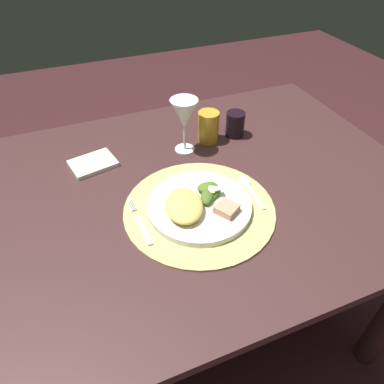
{
  "coord_description": "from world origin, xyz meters",
  "views": [
    {
      "loc": [
        -0.2,
        -0.69,
        1.36
      ],
      "look_at": [
        0.06,
        -0.05,
        0.76
      ],
      "focal_mm": 32.85,
      "sensor_mm": 36.0,
      "label": 1
    }
  ],
  "objects_px": {
    "dining_table": "(167,225)",
    "napkin": "(93,163)",
    "fork": "(140,223)",
    "spoon": "(248,186)",
    "wine_glass": "(184,116)",
    "dark_tumbler": "(235,124)",
    "amber_tumbler": "(208,127)",
    "dinner_plate": "(199,206)"
  },
  "relations": [
    {
      "from": "dining_table",
      "to": "amber_tumbler",
      "type": "bearing_deg",
      "value": 41.81
    },
    {
      "from": "napkin",
      "to": "wine_glass",
      "type": "bearing_deg",
      "value": -5.27
    },
    {
      "from": "dinner_plate",
      "to": "fork",
      "type": "relative_size",
      "value": 1.58
    },
    {
      "from": "dinner_plate",
      "to": "fork",
      "type": "height_order",
      "value": "dinner_plate"
    },
    {
      "from": "spoon",
      "to": "dining_table",
      "type": "bearing_deg",
      "value": 161.73
    },
    {
      "from": "dinner_plate",
      "to": "spoon",
      "type": "xyz_separation_m",
      "value": [
        0.16,
        0.03,
        -0.01
      ]
    },
    {
      "from": "fork",
      "to": "napkin",
      "type": "bearing_deg",
      "value": 102.38
    },
    {
      "from": "spoon",
      "to": "amber_tumbler",
      "type": "relative_size",
      "value": 1.41
    },
    {
      "from": "dining_table",
      "to": "amber_tumbler",
      "type": "relative_size",
      "value": 14.41
    },
    {
      "from": "wine_glass",
      "to": "dinner_plate",
      "type": "bearing_deg",
      "value": -103.28
    },
    {
      "from": "wine_glass",
      "to": "dark_tumbler",
      "type": "distance_m",
      "value": 0.2
    },
    {
      "from": "dining_table",
      "to": "napkin",
      "type": "distance_m",
      "value": 0.29
    },
    {
      "from": "wine_glass",
      "to": "amber_tumbler",
      "type": "distance_m",
      "value": 0.12
    },
    {
      "from": "dining_table",
      "to": "napkin",
      "type": "xyz_separation_m",
      "value": [
        -0.16,
        0.19,
        0.14
      ]
    },
    {
      "from": "wine_glass",
      "to": "dark_tumbler",
      "type": "xyz_separation_m",
      "value": [
        0.18,
        0.02,
        -0.08
      ]
    },
    {
      "from": "amber_tumbler",
      "to": "dark_tumbler",
      "type": "height_order",
      "value": "amber_tumbler"
    },
    {
      "from": "dinner_plate",
      "to": "napkin",
      "type": "xyz_separation_m",
      "value": [
        -0.22,
        0.29,
        -0.01
      ]
    },
    {
      "from": "fork",
      "to": "spoon",
      "type": "distance_m",
      "value": 0.31
    },
    {
      "from": "dark_tumbler",
      "to": "spoon",
      "type": "bearing_deg",
      "value": -109.31
    },
    {
      "from": "wine_glass",
      "to": "dark_tumbler",
      "type": "relative_size",
      "value": 2.07
    },
    {
      "from": "dining_table",
      "to": "fork",
      "type": "height_order",
      "value": "fork"
    },
    {
      "from": "spoon",
      "to": "napkin",
      "type": "height_order",
      "value": "same"
    },
    {
      "from": "dining_table",
      "to": "spoon",
      "type": "distance_m",
      "value": 0.27
    },
    {
      "from": "dinner_plate",
      "to": "wine_glass",
      "type": "xyz_separation_m",
      "value": [
        0.06,
        0.27,
        0.11
      ]
    },
    {
      "from": "dinner_plate",
      "to": "napkin",
      "type": "bearing_deg",
      "value": 126.64
    },
    {
      "from": "spoon",
      "to": "amber_tumbler",
      "type": "xyz_separation_m",
      "value": [
        -0.0,
        0.26,
        0.04
      ]
    },
    {
      "from": "spoon",
      "to": "fork",
      "type": "bearing_deg",
      "value": -175.33
    },
    {
      "from": "dinner_plate",
      "to": "amber_tumbler",
      "type": "height_order",
      "value": "amber_tumbler"
    },
    {
      "from": "dining_table",
      "to": "dark_tumbler",
      "type": "bearing_deg",
      "value": 31.31
    },
    {
      "from": "amber_tumbler",
      "to": "fork",
      "type": "bearing_deg",
      "value": -136.9
    },
    {
      "from": "spoon",
      "to": "wine_glass",
      "type": "bearing_deg",
      "value": 111.17
    },
    {
      "from": "dark_tumbler",
      "to": "napkin",
      "type": "bearing_deg",
      "value": 179.07
    },
    {
      "from": "wine_glass",
      "to": "dining_table",
      "type": "bearing_deg",
      "value": -126.29
    },
    {
      "from": "napkin",
      "to": "amber_tumbler",
      "type": "relative_size",
      "value": 1.27
    },
    {
      "from": "dark_tumbler",
      "to": "amber_tumbler",
      "type": "bearing_deg",
      "value": 177.72
    },
    {
      "from": "fork",
      "to": "dark_tumbler",
      "type": "relative_size",
      "value": 2.06
    },
    {
      "from": "dinner_plate",
      "to": "dining_table",
      "type": "bearing_deg",
      "value": 121.29
    },
    {
      "from": "fork",
      "to": "napkin",
      "type": "relative_size",
      "value": 1.32
    },
    {
      "from": "dark_tumbler",
      "to": "dinner_plate",
      "type": "bearing_deg",
      "value": -130.74
    },
    {
      "from": "dinner_plate",
      "to": "wine_glass",
      "type": "height_order",
      "value": "wine_glass"
    },
    {
      "from": "fork",
      "to": "spoon",
      "type": "bearing_deg",
      "value": 4.67
    },
    {
      "from": "fork",
      "to": "dinner_plate",
      "type": "bearing_deg",
      "value": -0.97
    }
  ]
}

